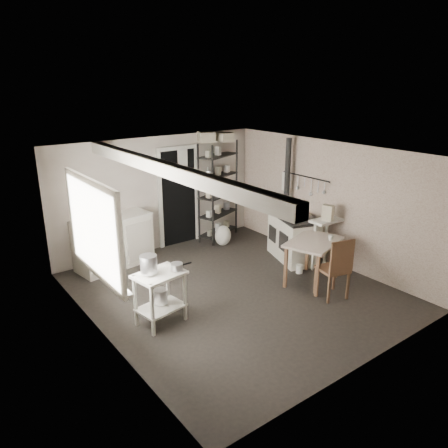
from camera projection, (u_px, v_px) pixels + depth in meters
floor at (235, 291)px, 7.27m from camera, size 5.00×5.00×0.00m
ceiling at (236, 153)px, 6.54m from camera, size 5.00×5.00×0.00m
wall_back at (159, 194)px, 8.80m from camera, size 4.50×0.02×2.30m
wall_front at (370, 282)px, 5.00m from camera, size 4.50×0.02×2.30m
wall_left at (98, 259)px, 5.62m from camera, size 0.02×5.00×2.30m
wall_right at (329, 203)px, 8.18m from camera, size 0.02×5.00×2.30m
window at (92, 229)px, 5.68m from camera, size 0.12×1.76×1.28m
doorway at (179, 198)px, 9.08m from camera, size 0.96×0.10×2.08m
ceiling_beam at (166, 169)px, 5.89m from camera, size 0.18×5.00×0.18m
wallpaper_panel at (329, 203)px, 8.18m from camera, size 0.01×5.00×2.30m
utensil_rail at (305, 177)px, 8.47m from camera, size 0.06×1.20×0.44m
prep_table at (160, 298)px, 6.22m from camera, size 0.75×0.59×0.78m
stockpot at (149, 264)px, 6.00m from camera, size 0.29×0.29×0.25m
saucepan at (177, 266)px, 6.15m from camera, size 0.18×0.18×0.10m
bucket at (161, 296)px, 6.29m from camera, size 0.22×0.22×0.22m
base_cabinets at (114, 243)px, 8.12m from camera, size 1.55×0.84×0.97m
mixing_bowl at (118, 217)px, 7.98m from camera, size 0.31×0.31×0.06m
counter_cup at (97, 221)px, 7.74m from camera, size 0.14×0.14×0.09m
shelf_rack at (218, 196)px, 9.42m from camera, size 1.08×0.73×2.12m
shelf_jar at (208, 178)px, 9.15m from camera, size 0.10×0.10×0.19m
storage_box_a at (206, 148)px, 8.98m from camera, size 0.38×0.36×0.22m
storage_box_b at (225, 148)px, 9.12m from camera, size 0.29×0.27×0.18m
stove at (293, 237)px, 8.45m from camera, size 0.94×1.26×0.88m
stovepipe at (287, 173)px, 8.62m from camera, size 0.13×0.13×1.40m
side_ledge at (325, 245)px, 8.08m from camera, size 0.62×0.35×0.93m
oats_box at (328, 216)px, 7.83m from camera, size 0.16×0.21×0.29m
work_table at (312, 262)px, 7.47m from camera, size 1.18×0.99×0.77m
table_cup at (330, 238)px, 7.37m from camera, size 0.10×0.10×0.08m
chair at (333, 269)px, 6.95m from camera, size 0.52×0.54×1.03m
flour_sack at (223, 235)px, 9.19m from camera, size 0.45×0.41×0.43m
floor_crock at (299, 269)px, 7.93m from camera, size 0.13×0.13×0.16m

